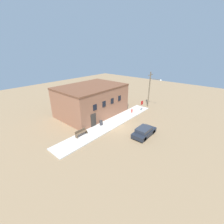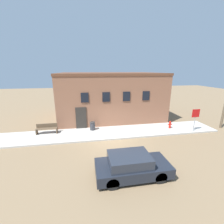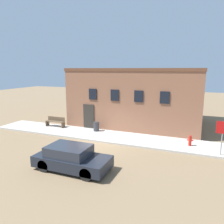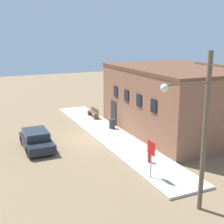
{
  "view_description": "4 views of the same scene",
  "coord_description": "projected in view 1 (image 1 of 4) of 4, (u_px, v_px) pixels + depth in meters",
  "views": [
    {
      "loc": [
        -16.11,
        -12.64,
        11.04
      ],
      "look_at": [
        0.29,
        1.41,
        2.0
      ],
      "focal_mm": 24.0,
      "sensor_mm": 36.0,
      "label": 1
    },
    {
      "loc": [
        -1.9,
        -10.95,
        5.52
      ],
      "look_at": [
        0.29,
        1.41,
        2.0
      ],
      "focal_mm": 24.0,
      "sensor_mm": 36.0,
      "label": 2
    },
    {
      "loc": [
        6.29,
        -13.43,
        5.17
      ],
      "look_at": [
        0.29,
        1.41,
        2.0
      ],
      "focal_mm": 35.0,
      "sensor_mm": 36.0,
      "label": 3
    },
    {
      "loc": [
        21.01,
        -8.01,
        7.72
      ],
      "look_at": [
        0.29,
        1.41,
        2.0
      ],
      "focal_mm": 50.0,
      "sensor_mm": 36.0,
      "label": 4
    }
  ],
  "objects": [
    {
      "name": "stop_sign",
      "position": [
        142.0,
        104.0,
        28.11
      ],
      "size": [
        0.73,
        0.06,
        2.05
      ],
      "color": "gray",
      "rests_on": "sidewalk"
    },
    {
      "name": "parked_car",
      "position": [
        144.0,
        132.0,
        20.52
      ],
      "size": [
        3.95,
        1.78,
        1.27
      ],
      "color": "black",
      "rests_on": "ground"
    },
    {
      "name": "ground_plane",
      "position": [
        118.0,
        127.0,
        23.13
      ],
      "size": [
        80.0,
        80.0,
        0.0
      ],
      "primitive_type": "plane",
      "color": "#846B4C"
    },
    {
      "name": "fire_hydrant",
      "position": [
        132.0,
        111.0,
        27.88
      ],
      "size": [
        0.41,
        0.19,
        0.72
      ],
      "color": "red",
      "rests_on": "sidewalk"
    },
    {
      "name": "utility_pole",
      "position": [
        150.0,
        88.0,
        29.77
      ],
      "size": [
        1.8,
        2.42,
        7.08
      ],
      "color": "brown",
      "rests_on": "ground"
    },
    {
      "name": "brick_building",
      "position": [
        91.0,
        100.0,
        26.92
      ],
      "size": [
        11.37,
        8.24,
        5.24
      ],
      "color": "#8E5B42",
      "rests_on": "ground"
    },
    {
      "name": "sidewalk",
      "position": [
        111.0,
        124.0,
        23.95
      ],
      "size": [
        20.0,
        2.82,
        0.14
      ],
      "color": "#BCB7AD",
      "rests_on": "ground"
    },
    {
      "name": "bench",
      "position": [
        81.0,
        133.0,
        20.38
      ],
      "size": [
        1.76,
        0.44,
        0.85
      ],
      "color": "brown",
      "rests_on": "sidewalk"
    },
    {
      "name": "trash_bin",
      "position": [
        101.0,
        123.0,
        23.25
      ],
      "size": [
        0.5,
        0.5,
        0.76
      ],
      "color": "#333338",
      "rests_on": "sidewalk"
    }
  ]
}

